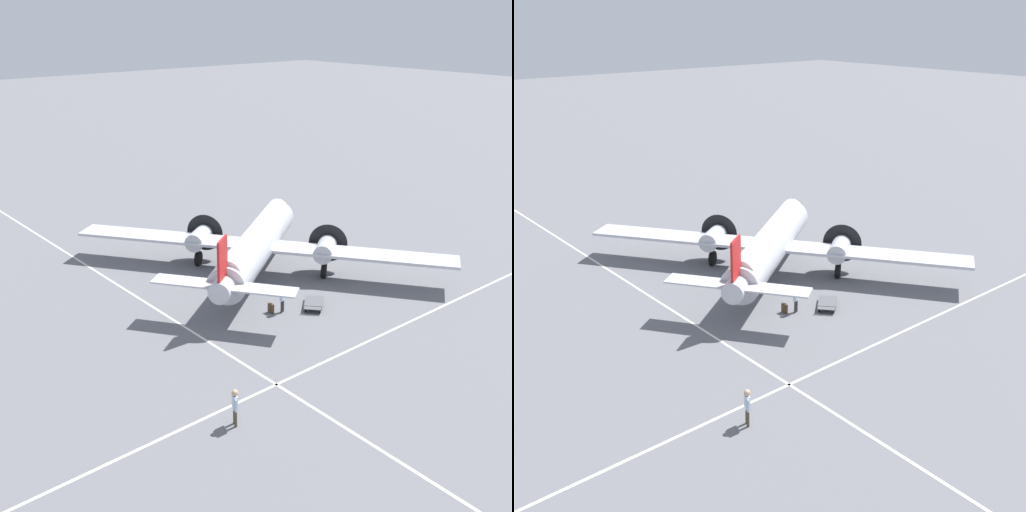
% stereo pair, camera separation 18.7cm
% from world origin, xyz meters
% --- Properties ---
extents(ground_plane, '(300.00, 300.00, 0.00)m').
position_xyz_m(ground_plane, '(0.00, 0.00, 0.00)').
color(ground_plane, slate).
extents(apron_line_eastwest, '(120.00, 0.16, 0.01)m').
position_xyz_m(apron_line_eastwest, '(0.00, 8.25, 0.00)').
color(apron_line_eastwest, silver).
rests_on(apron_line_eastwest, ground_plane).
extents(apron_line_northsouth, '(0.16, 120.00, 0.01)m').
position_xyz_m(apron_line_northsouth, '(-11.42, 0.00, 0.00)').
color(apron_line_northsouth, silver).
rests_on(apron_line_northsouth, ground_plane).
extents(airliner_main, '(23.73, 19.14, 5.54)m').
position_xyz_m(airliner_main, '(0.23, -0.32, 2.44)').
color(airliner_main, silver).
rests_on(airliner_main, ground_plane).
extents(crew_foreground, '(0.59, 0.37, 1.87)m').
position_xyz_m(crew_foreground, '(-12.74, 11.95, 1.15)').
color(crew_foreground, '#473D2D').
rests_on(crew_foreground, ground_plane).
extents(passenger_boarding, '(0.33, 0.55, 1.73)m').
position_xyz_m(passenger_boarding, '(-5.44, 2.42, 1.06)').
color(passenger_boarding, '#2D2D33').
rests_on(passenger_boarding, ground_plane).
extents(suitcase_near_door, '(0.46, 0.16, 0.65)m').
position_xyz_m(suitcase_near_door, '(-5.03, 3.01, 0.31)').
color(suitcase_near_door, '#47331E').
rests_on(suitcase_near_door, ground_plane).
extents(baggage_cart, '(2.28, 2.35, 0.56)m').
position_xyz_m(baggage_cart, '(-6.18, 0.39, 0.28)').
color(baggage_cart, '#56565B').
rests_on(baggage_cart, ground_plane).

